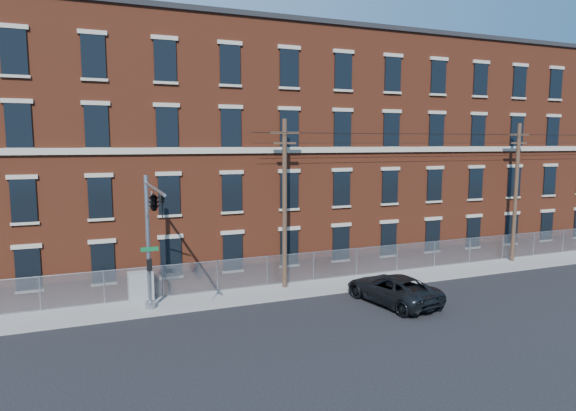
% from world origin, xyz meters
% --- Properties ---
extents(ground, '(140.00, 140.00, 0.00)m').
position_xyz_m(ground, '(0.00, 0.00, 0.00)').
color(ground, black).
rests_on(ground, ground).
extents(sidewalk, '(65.00, 3.00, 0.12)m').
position_xyz_m(sidewalk, '(12.00, 5.00, 0.06)').
color(sidewalk, gray).
rests_on(sidewalk, ground).
extents(mill_building, '(55.30, 14.32, 16.30)m').
position_xyz_m(mill_building, '(12.00, 13.93, 8.15)').
color(mill_building, maroon).
rests_on(mill_building, ground).
extents(chain_link_fence, '(59.06, 0.06, 1.85)m').
position_xyz_m(chain_link_fence, '(12.00, 6.30, 1.06)').
color(chain_link_fence, '#A5A8AD').
rests_on(chain_link_fence, ground).
extents(traffic_signal_mast, '(0.90, 6.75, 7.00)m').
position_xyz_m(traffic_signal_mast, '(-6.00, 2.18, 5.39)').
color(traffic_signal_mast, '#9EA0A5').
rests_on(traffic_signal_mast, ground).
extents(utility_pole_near, '(1.80, 0.28, 10.00)m').
position_xyz_m(utility_pole_near, '(2.00, 5.60, 5.34)').
color(utility_pole_near, '#4C3426').
rests_on(utility_pole_near, ground).
extents(utility_pole_mid, '(1.80, 0.28, 10.00)m').
position_xyz_m(utility_pole_mid, '(20.00, 5.60, 5.34)').
color(utility_pole_mid, '#4C3426').
rests_on(utility_pole_mid, ground).
extents(overhead_wires, '(40.00, 0.62, 0.62)m').
position_xyz_m(overhead_wires, '(20.00, 5.60, 9.12)').
color(overhead_wires, black).
rests_on(overhead_wires, ground).
extents(pickup_truck, '(3.59, 6.09, 1.59)m').
position_xyz_m(pickup_truck, '(6.50, 0.90, 0.79)').
color(pickup_truck, black).
rests_on(pickup_truck, ground).
extents(utility_cabinet, '(1.34, 0.72, 1.63)m').
position_xyz_m(utility_cabinet, '(-6.30, 6.00, 0.93)').
color(utility_cabinet, gray).
rests_on(utility_cabinet, sidewalk).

